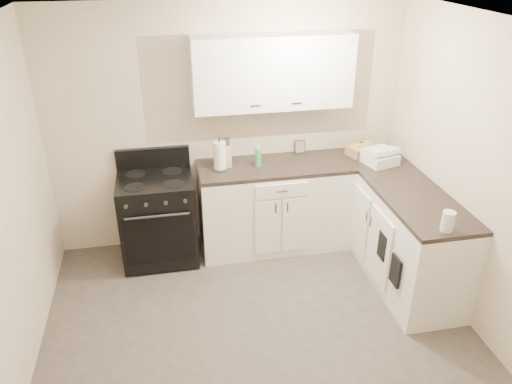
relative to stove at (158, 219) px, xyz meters
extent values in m
plane|color=#473F38|center=(0.78, -1.48, -0.46)|extent=(3.60, 3.60, 0.00)
plane|color=white|center=(0.78, -1.48, 2.04)|extent=(3.60, 3.60, 0.00)
plane|color=beige|center=(0.78, 0.32, 0.79)|extent=(3.60, 0.00, 3.60)
plane|color=beige|center=(2.58, -1.48, 0.79)|extent=(0.00, 3.60, 3.60)
cube|color=white|center=(1.20, 0.02, -0.01)|extent=(1.55, 0.60, 0.90)
cube|color=white|center=(2.28, -0.63, -0.01)|extent=(0.60, 1.90, 0.90)
cube|color=black|center=(1.20, 0.02, 0.46)|extent=(1.55, 0.60, 0.04)
cube|color=black|center=(2.28, -0.63, 0.46)|extent=(0.60, 1.90, 0.04)
cube|color=white|center=(1.20, 0.18, 1.38)|extent=(1.55, 0.30, 0.70)
cube|color=black|center=(0.00, 0.00, 0.00)|extent=(0.73, 0.63, 0.89)
cube|color=tan|center=(0.72, 0.07, 0.59)|extent=(0.10, 0.09, 0.22)
cylinder|color=white|center=(0.65, 0.03, 0.62)|extent=(0.13, 0.13, 0.29)
cylinder|color=green|center=(1.03, 0.02, 0.57)|extent=(0.08, 0.08, 0.19)
cube|color=black|center=(1.53, 0.28, 0.55)|extent=(0.11, 0.04, 0.14)
cube|color=#A8814F|center=(2.16, 0.10, 0.53)|extent=(0.35, 0.28, 0.10)
cube|color=white|center=(2.25, -0.15, 0.53)|extent=(0.36, 0.34, 0.11)
cylinder|color=silver|center=(2.23, -1.48, 0.56)|extent=(0.11, 0.11, 0.17)
cube|color=black|center=(1.96, -1.29, 0.00)|extent=(0.02, 0.16, 0.27)
cube|color=black|center=(1.96, -1.00, 0.07)|extent=(0.02, 0.14, 0.25)
camera|label=1|loc=(0.12, -4.46, 2.53)|focal=35.00mm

